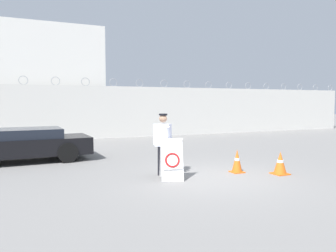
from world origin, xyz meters
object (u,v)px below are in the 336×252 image
object	(u,v)px
security_guard	(163,141)
traffic_cone_near	(237,161)
barricade_sign	(172,159)
traffic_cone_mid	(280,163)
parked_car_front_coupe	(22,144)

from	to	relation	value
security_guard	traffic_cone_near	distance (m)	2.33
barricade_sign	traffic_cone_mid	distance (m)	3.23
traffic_cone_mid	security_guard	bearing A→B (deg)	159.02
security_guard	traffic_cone_near	world-z (taller)	security_guard
security_guard	parked_car_front_coupe	xyz separation A→B (m)	(-3.70, 3.99, -0.37)
barricade_sign	parked_car_front_coupe	distance (m)	5.86
barricade_sign	security_guard	world-z (taller)	security_guard
barricade_sign	security_guard	xyz separation A→B (m)	(-0.03, 0.53, 0.43)
security_guard	parked_car_front_coupe	distance (m)	5.46
traffic_cone_mid	parked_car_front_coupe	world-z (taller)	parked_car_front_coupe
barricade_sign	traffic_cone_mid	world-z (taller)	barricade_sign
barricade_sign	security_guard	bearing A→B (deg)	109.77
traffic_cone_mid	traffic_cone_near	bearing A→B (deg)	144.85
traffic_cone_near	traffic_cone_mid	xyz separation A→B (m)	(1.00, -0.71, -0.01)
barricade_sign	parked_car_front_coupe	world-z (taller)	parked_car_front_coupe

